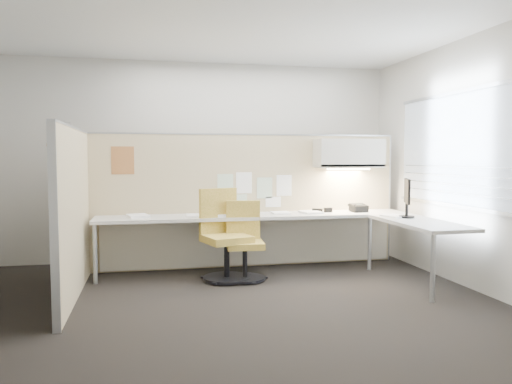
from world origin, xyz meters
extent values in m
cube|color=black|center=(0.00, 0.00, -0.01)|extent=(5.50, 4.50, 0.01)
cube|color=white|center=(0.00, 0.00, 2.80)|extent=(5.50, 4.50, 0.01)
cube|color=beige|center=(0.00, 2.25, 1.40)|extent=(5.50, 0.02, 2.80)
cube|color=beige|center=(0.00, -2.25, 1.40)|extent=(5.50, 0.02, 2.80)
cube|color=beige|center=(2.75, 0.00, 1.40)|extent=(0.02, 4.50, 2.80)
cube|color=#94A0AC|center=(2.73, 0.00, 1.55)|extent=(0.01, 2.80, 1.30)
cube|color=beige|center=(0.55, 1.60, 0.88)|extent=(4.10, 0.06, 1.75)
cube|color=beige|center=(-1.50, 0.50, 0.88)|extent=(0.06, 2.20, 1.75)
cube|color=beige|center=(0.60, 1.27, 0.71)|extent=(4.00, 0.60, 0.04)
cube|color=beige|center=(2.30, 0.23, 0.71)|extent=(0.60, 1.47, 0.04)
cube|color=beige|center=(0.60, 1.54, 0.34)|extent=(3.90, 0.02, 0.64)
cylinder|color=#A5A8AA|center=(-1.35, 1.02, 0.34)|extent=(0.05, 0.05, 0.69)
cylinder|color=#A5A8AA|center=(2.05, -0.45, 0.34)|extent=(0.05, 0.05, 0.69)
cylinder|color=#A5A8AA|center=(2.05, 1.02, 0.34)|extent=(0.05, 0.05, 0.69)
cube|color=beige|center=(1.90, 1.39, 1.51)|extent=(0.90, 0.36, 0.38)
cube|color=#FFEABF|center=(1.90, 1.39, 1.30)|extent=(0.60, 0.06, 0.02)
cube|color=#8CBF8C|center=(0.25, 1.57, 1.10)|extent=(0.21, 0.00, 0.28)
cube|color=white|center=(0.50, 1.57, 1.12)|extent=(0.21, 0.00, 0.28)
cube|color=#8CBF8C|center=(0.78, 1.57, 1.05)|extent=(0.21, 0.00, 0.28)
cube|color=white|center=(1.05, 1.57, 1.08)|extent=(0.21, 0.00, 0.28)
cube|color=#8CBF8C|center=(0.40, 1.57, 0.88)|extent=(0.28, 0.00, 0.18)
cube|color=white|center=(0.90, 1.57, 0.86)|extent=(0.21, 0.00, 0.14)
cube|color=orange|center=(-1.05, 1.57, 1.42)|extent=(0.28, 0.00, 0.35)
cylinder|color=black|center=(0.15, 0.85, 0.03)|extent=(0.56, 0.56, 0.03)
cylinder|color=black|center=(0.15, 0.85, 0.25)|extent=(0.06, 0.06, 0.43)
cube|color=#EDB958|center=(0.15, 0.85, 0.50)|extent=(0.62, 0.62, 0.09)
cube|color=#EDB958|center=(0.09, 1.08, 0.81)|extent=(0.47, 0.20, 0.54)
cylinder|color=black|center=(0.37, 0.81, 0.03)|extent=(0.49, 0.49, 0.03)
cylinder|color=black|center=(0.37, 0.81, 0.21)|extent=(0.06, 0.06, 0.37)
cube|color=#EDB958|center=(0.37, 0.81, 0.43)|extent=(0.46, 0.46, 0.07)
cube|color=#EDB958|center=(0.38, 1.01, 0.70)|extent=(0.41, 0.09, 0.47)
cylinder|color=black|center=(2.30, 0.54, 0.74)|extent=(0.19, 0.19, 0.02)
cylinder|color=black|center=(2.30, 0.54, 0.82)|extent=(0.04, 0.04, 0.17)
cube|color=black|center=(2.30, 0.54, 1.05)|extent=(0.20, 0.42, 0.30)
cube|color=black|center=(2.30, 0.54, 1.05)|extent=(0.16, 0.38, 0.26)
cube|color=black|center=(2.00, 1.27, 0.78)|extent=(0.22, 0.21, 0.12)
cylinder|color=black|center=(1.91, 1.29, 0.81)|extent=(0.05, 0.17, 0.04)
cube|color=black|center=(1.45, 1.35, 0.76)|extent=(0.14, 0.09, 0.05)
cube|color=black|center=(1.59, 1.33, 0.76)|extent=(0.10, 0.07, 0.06)
cube|color=silver|center=(-1.50, -0.05, 1.77)|extent=(0.14, 0.02, 0.02)
cylinder|color=silver|center=(-1.57, -0.05, 1.69)|extent=(0.02, 0.02, 0.14)
cube|color=#AD7F4C|center=(-1.57, -0.05, 1.56)|extent=(0.02, 0.42, 0.12)
cube|color=#AD7F4C|center=(-1.60, -0.02, 1.52)|extent=(0.02, 0.42, 0.12)
cube|color=#A2A3AC|center=(-1.58, -0.10, 0.96)|extent=(0.01, 0.07, 1.05)
cube|color=white|center=(-0.87, 1.28, 0.75)|extent=(0.29, 0.35, 0.03)
cube|color=white|center=(-0.16, 1.27, 0.74)|extent=(0.24, 0.31, 0.02)
cube|color=white|center=(0.17, 1.19, 0.75)|extent=(0.24, 0.31, 0.04)
cube|color=white|center=(0.94, 1.34, 0.74)|extent=(0.24, 0.31, 0.01)
cube|color=white|center=(1.33, 1.28, 0.74)|extent=(0.27, 0.33, 0.02)
cube|color=white|center=(2.21, 0.66, 0.74)|extent=(0.30, 0.35, 0.02)
camera|label=1|loc=(-0.74, -4.91, 1.46)|focal=35.00mm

